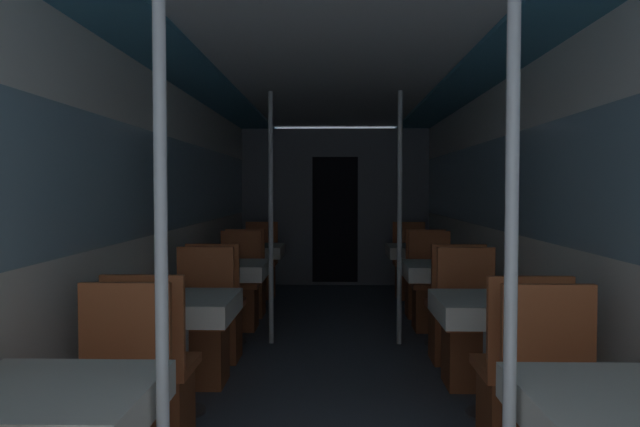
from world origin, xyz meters
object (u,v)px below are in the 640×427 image
chair_left_far_3 (260,274)px  dining_table_right_0 (625,421)px  dining_table_right_3 (416,254)px  dining_table_right_1 (491,314)px  dining_table_left_2 (229,274)px  chair_right_far_2 (431,299)px  support_pole_left_0 (161,267)px  support_pole_left_2 (271,218)px  chair_left_far_2 (239,298)px  dining_table_left_3 (254,253)px  chair_right_near_1 (519,398)px  dining_table_right_2 (442,274)px  chair_right_far_1 (470,343)px  support_pole_right_2 (399,218)px  support_pole_right_0 (510,268)px  dining_table_left_1 (180,312)px  chair_left_near_3 (247,289)px  chair_right_near_2 (454,325)px  chair_right_near_3 (423,289)px  dining_table_left_0 (50,416)px  chair_left_near_1 (153,396)px  chair_right_far_3 (410,275)px  chair_left_far_1 (201,341)px  chair_left_near_2 (216,323)px

chair_left_far_3 → dining_table_right_0: size_ratio=1.33×
dining_table_right_3 → dining_table_right_1: bearing=-90.0°
dining_table_left_2 → chair_right_far_2: bearing=17.0°
support_pole_left_0 → dining_table_right_1: 2.33m
support_pole_left_2 → chair_right_far_2: 1.80m
chair_left_far_2 → chair_left_far_3: (0.00, 1.72, 0.00)m
chair_left_far_2 → dining_table_left_3: size_ratio=1.33×
chair_right_near_1 → dining_table_right_2: 2.31m
chair_right_far_1 → support_pole_right_2: support_pole_right_2 is taller
dining_table_right_0 → support_pole_right_0: support_pole_right_0 is taller
dining_table_right_1 → support_pole_left_0: bearing=-131.0°
dining_table_left_1 → chair_right_near_1: bearing=-17.0°
chair_left_far_3 → dining_table_right_3: (1.87, -0.57, 0.32)m
chair_left_near_3 → dining_table_right_3: (1.87, 0.57, 0.32)m
chair_right_near_2 → dining_table_left_2: bearing=163.0°
chair_right_near_3 → chair_left_near_3: bearing=180.0°
chair_right_far_1 → chair_right_near_3: 2.29m
dining_table_left_3 → support_pole_right_0: support_pole_right_0 is taller
chair_left_near_3 → dining_table_right_1: 3.44m
support_pole_right_0 → chair_right_far_2: 4.11m
support_pole_left_2 → dining_table_left_3: support_pole_left_2 is taller
dining_table_left_1 → chair_right_near_1: chair_right_near_1 is taller
dining_table_left_0 → chair_left_near_1: 1.19m
dining_table_left_2 → chair_left_far_3: bearing=90.0°
dining_table_right_2 → support_pole_right_2: 0.62m
dining_table_left_3 → chair_left_near_3: size_ratio=0.75×
chair_right_far_2 → dining_table_right_3: (0.00, 1.15, 0.32)m
support_pole_left_0 → support_pole_left_2: size_ratio=1.00×
chair_left_near_1 → chair_left_far_2: (0.00, 2.86, 0.00)m
chair_left_near_1 → dining_table_left_3: size_ratio=1.33×
dining_table_left_2 → chair_right_far_3: bearing=50.8°
support_pole_left_2 → dining_table_right_0: (1.50, -3.44, -0.49)m
dining_table_left_2 → dining_table_left_0: bearing=-90.0°
dining_table_right_0 → dining_table_right_3: (0.00, 5.16, 0.00)m
dining_table_left_1 → dining_table_left_2: bearing=90.0°
support_pole_left_2 → support_pole_right_0: (1.13, -3.44, 0.00)m
chair_right_far_1 → chair_right_near_2: same height
chair_left_far_1 → dining_table_left_2: size_ratio=1.33×
chair_left_far_1 → chair_left_far_3: (0.00, 3.44, 0.00)m
chair_left_near_1 → chair_left_near_2: size_ratio=1.00×
support_pole_right_2 → chair_right_near_3: size_ratio=2.34×
chair_right_far_1 → dining_table_right_3: (0.00, 2.87, 0.32)m
chair_right_far_1 → dining_table_left_3: bearing=-56.9°
chair_right_far_1 → chair_right_near_3: bearing=-90.0°
chair_left_near_2 → dining_table_right_0: chair_left_near_2 is taller
support_pole_right_2 → chair_left_near_1: bearing=-123.1°
chair_right_far_2 → dining_table_left_0: bearing=65.0°
dining_table_right_2 → dining_table_left_1: bearing=-137.4°
dining_table_left_1 → chair_right_near_3: size_ratio=0.75×
dining_table_left_0 → chair_right_far_3: size_ratio=0.75×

